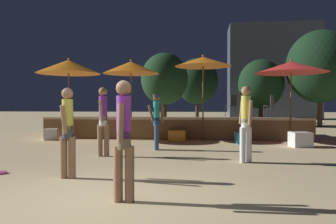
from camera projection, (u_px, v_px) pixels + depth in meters
ground_plane at (105, 202)px, 4.44m from camera, size 120.00×120.00×0.00m
wooden_deck at (177, 127)px, 13.90m from camera, size 10.34×3.11×0.84m
patio_umbrella_0 at (69, 67)px, 12.56m from camera, size 2.42×2.42×3.14m
patio_umbrella_1 at (131, 68)px, 12.57m from camera, size 2.16×2.16×3.08m
patio_umbrella_2 at (203, 62)px, 12.11m from camera, size 2.10×2.10×3.19m
patio_umbrella_3 at (291, 67)px, 11.79m from camera, size 2.55×2.55×2.97m
cube_seat_0 at (243, 138)px, 11.23m from camera, size 0.54×0.54×0.39m
cube_seat_1 at (51, 134)px, 12.41m from camera, size 0.60×0.60×0.42m
cube_seat_2 at (178, 136)px, 11.88m from camera, size 0.63×0.63×0.41m
cube_seat_3 at (300, 140)px, 10.31m from camera, size 0.66×0.66×0.47m
person_0 at (156, 119)px, 9.63m from camera, size 0.48×0.29×1.64m
person_1 at (68, 130)px, 5.88m from camera, size 0.29×0.47×1.63m
person_2 at (246, 121)px, 7.48m from camera, size 0.30×0.46×1.75m
person_3 at (124, 137)px, 4.43m from camera, size 0.29×0.47×1.65m
person_4 at (103, 118)px, 8.39m from camera, size 0.30×0.55×1.78m
bistro_chair_0 at (270, 104)px, 14.03m from camera, size 0.48×0.47×0.90m
bistro_chair_1 at (232, 103)px, 13.73m from camera, size 0.48×0.48×0.90m
frisbee_disc at (0, 173)px, 6.28m from camera, size 0.24×0.24×0.03m
background_tree_0 at (165, 79)px, 21.09m from camera, size 3.03×3.03×4.69m
background_tree_1 at (261, 84)px, 20.83m from camera, size 2.86×2.86×4.24m
background_tree_2 at (320, 67)px, 19.45m from camera, size 3.93×3.93×5.78m
background_tree_3 at (197, 81)px, 25.53m from camera, size 3.26×3.26×4.99m
distant_building at (272, 73)px, 31.46m from camera, size 8.31×3.71×8.90m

